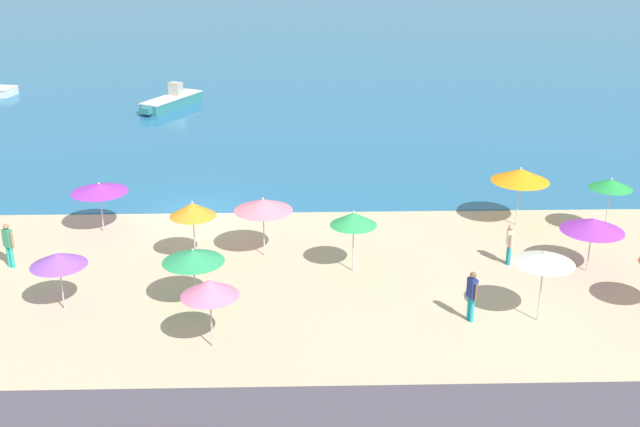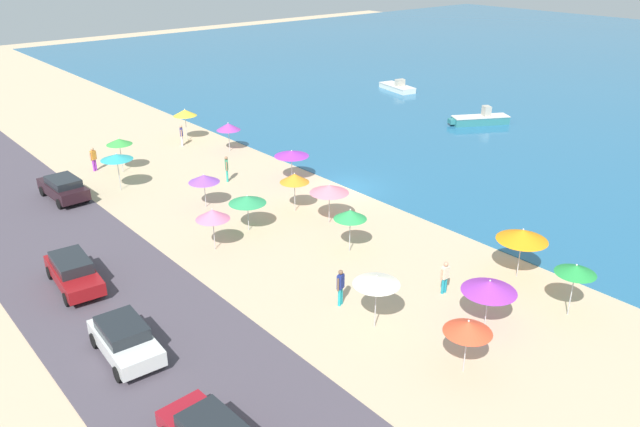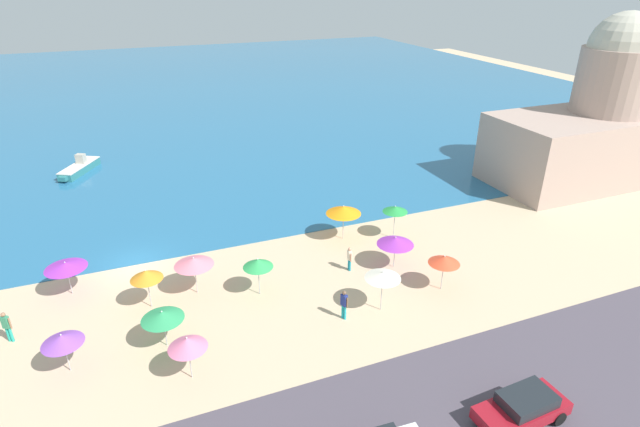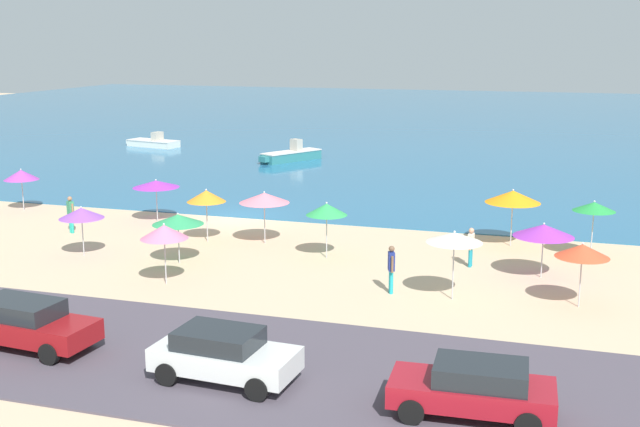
# 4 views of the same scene
# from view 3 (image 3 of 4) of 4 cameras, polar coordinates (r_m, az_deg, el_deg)

# --- Properties ---
(ground_plane) EXTENTS (160.00, 160.00, 0.00)m
(ground_plane) POSITION_cam_3_polar(r_m,az_deg,el_deg) (34.97, -20.39, -5.55)
(ground_plane) COLOR #CDB18D
(sea) EXTENTS (150.00, 110.00, 0.05)m
(sea) POSITION_cam_3_polar(r_m,az_deg,el_deg) (87.13, -22.42, 12.52)
(sea) COLOR #266692
(sea) RESTS_ON ground_plane
(beach_umbrella_1) EXTENTS (1.77, 1.77, 2.54)m
(beach_umbrella_1) POSITION_cam_3_polar(r_m,az_deg,el_deg) (35.43, 8.59, 0.49)
(beach_umbrella_1) COLOR #B2B2B7
(beach_umbrella_1) RESTS_ON ground_plane
(beach_umbrella_2) EXTENTS (2.38, 2.38, 2.20)m
(beach_umbrella_2) POSITION_cam_3_polar(r_m,az_deg,el_deg) (32.60, -27.09, -5.31)
(beach_umbrella_2) COLOR #B2B2B7
(beach_umbrella_2) RESTS_ON ground_plane
(beach_umbrella_4) EXTENTS (1.92, 1.92, 2.19)m
(beach_umbrella_4) POSITION_cam_3_polar(r_m,az_deg,el_deg) (26.75, -27.40, -12.65)
(beach_umbrella_4) COLOR #B2B2B7
(beach_umbrella_4) RESTS_ON ground_plane
(beach_umbrella_5) EXTENTS (2.48, 2.48, 2.62)m
(beach_umbrella_5) POSITION_cam_3_polar(r_m,az_deg,el_deg) (34.95, 2.70, 0.41)
(beach_umbrella_5) COLOR #B2B2B7
(beach_umbrella_5) RESTS_ON ground_plane
(beach_umbrella_6) EXTENTS (2.14, 2.14, 2.17)m
(beach_umbrella_6) POSITION_cam_3_polar(r_m,az_deg,el_deg) (26.49, -17.58, -11.05)
(beach_umbrella_6) COLOR #B2B2B7
(beach_umbrella_6) RESTS_ON ground_plane
(beach_umbrella_7) EXTENTS (2.37, 2.37, 2.21)m
(beach_umbrella_7) POSITION_cam_3_polar(r_m,az_deg,el_deg) (32.06, 8.61, -3.12)
(beach_umbrella_7) COLOR #B2B2B7
(beach_umbrella_7) RESTS_ON ground_plane
(beach_umbrella_8) EXTENTS (1.80, 1.80, 2.49)m
(beach_umbrella_8) POSITION_cam_3_polar(r_m,az_deg,el_deg) (29.48, -19.26, -6.63)
(beach_umbrella_8) COLOR #B2B2B7
(beach_umbrella_8) RESTS_ON ground_plane
(beach_umbrella_9) EXTENTS (1.82, 1.82, 2.40)m
(beach_umbrella_9) POSITION_cam_3_polar(r_m,az_deg,el_deg) (24.21, -14.93, -14.12)
(beach_umbrella_9) COLOR #B2B2B7
(beach_umbrella_9) RESTS_ON ground_plane
(beach_umbrella_10) EXTENTS (2.30, 2.30, 2.44)m
(beach_umbrella_10) POSITION_cam_3_polar(r_m,az_deg,el_deg) (29.97, -14.24, -5.36)
(beach_umbrella_10) COLOR #B2B2B7
(beach_umbrella_10) RESTS_ON ground_plane
(beach_umbrella_11) EXTENTS (1.87, 1.87, 2.33)m
(beach_umbrella_11) POSITION_cam_3_polar(r_m,az_deg,el_deg) (30.32, 14.02, -5.17)
(beach_umbrella_11) COLOR #B2B2B7
(beach_umbrella_11) RESTS_ON ground_plane
(beach_umbrella_12) EXTENTS (2.02, 2.02, 2.55)m
(beach_umbrella_12) POSITION_cam_3_polar(r_m,az_deg,el_deg) (27.75, 7.18, -7.02)
(beach_umbrella_12) COLOR #B2B2B7
(beach_umbrella_12) RESTS_ON ground_plane
(beach_umbrella_14) EXTENTS (1.77, 1.77, 2.45)m
(beach_umbrella_14) POSITION_cam_3_polar(r_m,az_deg,el_deg) (29.15, -7.11, -5.66)
(beach_umbrella_14) COLOR #B2B2B7
(beach_umbrella_14) RESTS_ON ground_plane
(bather_0) EXTENTS (0.24, 0.57, 1.64)m
(bather_0) POSITION_cam_3_polar(r_m,az_deg,el_deg) (31.89, 3.39, -5.05)
(bather_0) COLOR teal
(bather_0) RESTS_ON ground_plane
(bather_2) EXTENTS (0.50, 0.37, 1.80)m
(bather_2) POSITION_cam_3_polar(r_m,az_deg,el_deg) (30.63, -32.19, -10.76)
(bather_2) COLOR teal
(bather_2) RESTS_ON ground_plane
(bather_3) EXTENTS (0.33, 0.54, 1.80)m
(bather_3) POSITION_cam_3_polar(r_m,az_deg,el_deg) (27.63, 2.76, -10.20)
(bather_3) COLOR #1EA2B0
(bather_3) RESTS_ON ground_plane
(parked_car_1) EXTENTS (4.12, 1.98, 1.40)m
(parked_car_1) POSITION_cam_3_polar(r_m,az_deg,el_deg) (24.01, 22.17, -19.85)
(parked_car_1) COLOR maroon
(parked_car_1) RESTS_ON coastal_road
(skiff_nearshore) EXTENTS (3.73, 5.34, 1.63)m
(skiff_nearshore) POSITION_cam_3_polar(r_m,az_deg,el_deg) (52.93, -25.80, 4.71)
(skiff_nearshore) COLOR teal
(skiff_nearshore) RESTS_ON sea
(harbor_fortress) EXTENTS (13.81, 8.39, 14.52)m
(harbor_fortress) POSITION_cam_3_polar(r_m,az_deg,el_deg) (50.67, 28.47, 9.10)
(harbor_fortress) COLOR tan
(harbor_fortress) RESTS_ON ground_plane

